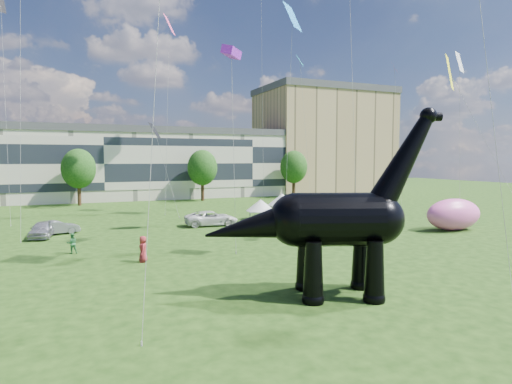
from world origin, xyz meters
name	(u,v)px	position (x,y,z in m)	size (l,w,h in m)	color
ground	(327,293)	(0.00, 0.00, 0.00)	(220.00, 220.00, 0.00)	#16330C
terrace_row	(102,166)	(-8.00, 62.00, 6.00)	(78.00, 11.00, 12.00)	beige
apartment_block	(323,143)	(40.00, 65.00, 11.00)	(28.00, 18.00, 22.00)	tan
tree_mid_left	(78,165)	(-12.00, 53.00, 6.29)	(5.20, 5.20, 9.44)	#382314
tree_mid_right	(202,165)	(8.00, 53.00, 6.29)	(5.20, 5.20, 9.44)	#382314
tree_far_right	(294,164)	(26.00, 53.00, 6.29)	(5.20, 5.20, 9.44)	#382314
dinosaur_sculpture	(329,223)	(-0.14, -0.28, 3.93)	(12.56, 6.05, 10.41)	black
car_silver	(43,229)	(-15.44, 24.51, 0.77)	(1.82, 4.52, 1.54)	#B7B6BC
car_grey	(57,228)	(-14.29, 25.85, 0.67)	(1.42, 4.09, 1.35)	slate
car_white	(211,218)	(1.15, 25.34, 0.81)	(2.67, 5.80, 1.61)	silver
car_dark	(288,222)	(8.02, 20.34, 0.71)	(1.98, 4.88, 1.42)	#595960
gazebo_near	(261,205)	(8.06, 27.65, 1.72)	(4.47, 4.47, 2.45)	silver
gazebo_far	(282,200)	(12.99, 31.75, 1.87)	(4.86, 4.86, 2.67)	silver
inflatable_pink	(454,214)	(23.20, 12.73, 1.63)	(6.52, 3.26, 3.26)	#FE63C0
visitors	(188,232)	(-3.40, 17.33, 0.86)	(49.86, 25.18, 1.87)	maroon
kites	(137,16)	(-8.07, 12.86, 17.57)	(62.03, 47.96, 28.45)	red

